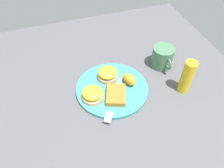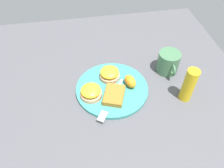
{
  "view_description": "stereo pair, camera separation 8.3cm",
  "coord_description": "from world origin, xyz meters",
  "px_view_note": "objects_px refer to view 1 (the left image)",
  "views": [
    {
      "loc": [
        0.53,
        -0.18,
        0.65
      ],
      "look_at": [
        0.0,
        0.0,
        0.03
      ],
      "focal_mm": 35.0,
      "sensor_mm": 36.0,
      "label": 1
    },
    {
      "loc": [
        0.55,
        -0.1,
        0.65
      ],
      "look_at": [
        0.0,
        0.0,
        0.03
      ],
      "focal_mm": 35.0,
      "sensor_mm": 36.0,
      "label": 2
    }
  ],
  "objects_px": {
    "condiment_bottle": "(187,77)",
    "fork": "(113,102)",
    "sandwich_benedict_left": "(107,74)",
    "hashbrown_patty": "(115,95)",
    "orange_wedge": "(130,80)",
    "sandwich_benedict_right": "(93,94)",
    "cup": "(162,57)"
  },
  "relations": [
    {
      "from": "fork",
      "to": "condiment_bottle",
      "type": "bearing_deg",
      "value": 86.82
    },
    {
      "from": "sandwich_benedict_left",
      "to": "sandwich_benedict_right",
      "type": "xyz_separation_m",
      "value": [
        0.08,
        -0.08,
        0.0
      ]
    },
    {
      "from": "sandwich_benedict_left",
      "to": "hashbrown_patty",
      "type": "height_order",
      "value": "sandwich_benedict_left"
    },
    {
      "from": "sandwich_benedict_left",
      "to": "cup",
      "type": "relative_size",
      "value": 0.68
    },
    {
      "from": "orange_wedge",
      "to": "sandwich_benedict_left",
      "type": "bearing_deg",
      "value": -127.43
    },
    {
      "from": "cup",
      "to": "condiment_bottle",
      "type": "xyz_separation_m",
      "value": [
        0.15,
        0.02,
        0.02
      ]
    },
    {
      "from": "orange_wedge",
      "to": "fork",
      "type": "xyz_separation_m",
      "value": [
        0.07,
        -0.09,
        -0.02
      ]
    },
    {
      "from": "cup",
      "to": "hashbrown_patty",
      "type": "bearing_deg",
      "value": -65.4
    },
    {
      "from": "hashbrown_patty",
      "to": "condiment_bottle",
      "type": "xyz_separation_m",
      "value": [
        0.04,
        0.27,
        0.05
      ]
    },
    {
      "from": "fork",
      "to": "cup",
      "type": "xyz_separation_m",
      "value": [
        -0.14,
        0.27,
        0.03
      ]
    },
    {
      "from": "hashbrown_patty",
      "to": "cup",
      "type": "bearing_deg",
      "value": 114.6
    },
    {
      "from": "fork",
      "to": "cup",
      "type": "distance_m",
      "value": 0.3
    },
    {
      "from": "hashbrown_patty",
      "to": "orange_wedge",
      "type": "distance_m",
      "value": 0.09
    },
    {
      "from": "sandwich_benedict_left",
      "to": "sandwich_benedict_right",
      "type": "bearing_deg",
      "value": -44.54
    },
    {
      "from": "orange_wedge",
      "to": "condiment_bottle",
      "type": "distance_m",
      "value": 0.21
    },
    {
      "from": "cup",
      "to": "fork",
      "type": "bearing_deg",
      "value": -62.58
    },
    {
      "from": "hashbrown_patty",
      "to": "orange_wedge",
      "type": "bearing_deg",
      "value": 121.11
    },
    {
      "from": "hashbrown_patty",
      "to": "sandwich_benedict_right",
      "type": "bearing_deg",
      "value": -104.03
    },
    {
      "from": "orange_wedge",
      "to": "condiment_bottle",
      "type": "relative_size",
      "value": 0.42
    },
    {
      "from": "hashbrown_patty",
      "to": "cup",
      "type": "relative_size",
      "value": 0.81
    },
    {
      "from": "condiment_bottle",
      "to": "fork",
      "type": "bearing_deg",
      "value": -93.18
    },
    {
      "from": "orange_wedge",
      "to": "fork",
      "type": "distance_m",
      "value": 0.11
    },
    {
      "from": "sandwich_benedict_right",
      "to": "sandwich_benedict_left",
      "type": "bearing_deg",
      "value": 135.46
    },
    {
      "from": "fork",
      "to": "condiment_bottle",
      "type": "relative_size",
      "value": 1.32
    },
    {
      "from": "sandwich_benedict_right",
      "to": "fork",
      "type": "distance_m",
      "value": 0.08
    },
    {
      "from": "sandwich_benedict_left",
      "to": "orange_wedge",
      "type": "relative_size",
      "value": 1.34
    },
    {
      "from": "sandwich_benedict_right",
      "to": "cup",
      "type": "distance_m",
      "value": 0.34
    },
    {
      "from": "hashbrown_patty",
      "to": "cup",
      "type": "xyz_separation_m",
      "value": [
        -0.11,
        0.25,
        0.02
      ]
    },
    {
      "from": "sandwich_benedict_right",
      "to": "orange_wedge",
      "type": "xyz_separation_m",
      "value": [
        -0.03,
        0.15,
        0.0
      ]
    },
    {
      "from": "hashbrown_patty",
      "to": "fork",
      "type": "height_order",
      "value": "hashbrown_patty"
    },
    {
      "from": "sandwich_benedict_right",
      "to": "condiment_bottle",
      "type": "height_order",
      "value": "condiment_bottle"
    },
    {
      "from": "sandwich_benedict_right",
      "to": "condiment_bottle",
      "type": "distance_m",
      "value": 0.35
    }
  ]
}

